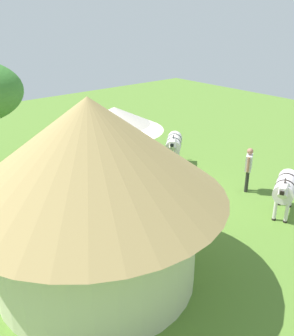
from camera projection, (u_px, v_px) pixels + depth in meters
ground_plane at (164, 196)px, 13.79m from camera, size 36.00×36.00×0.00m
thatched_hut at (92, 183)px, 8.74m from camera, size 6.23×6.23×4.56m
shade_umbrella at (115, 119)px, 13.41m from camera, size 3.45×3.45×3.09m
patio_dining_table at (116, 172)px, 14.20m from camera, size 1.44×0.97×0.74m
patio_chair_east_end at (84, 176)px, 14.20m from camera, size 0.60×0.60×0.90m
patio_chair_west_end at (116, 189)px, 13.12m from camera, size 0.60×0.60×0.90m
patio_chair_near_lawn at (149, 173)px, 14.40m from camera, size 0.60×0.59×0.90m
patio_chair_near_hut at (116, 163)px, 15.37m from camera, size 0.60×0.60×0.90m
guest_beside_umbrella at (112, 146)px, 15.76m from camera, size 0.35×0.58×1.70m
guest_behind_table at (68, 164)px, 13.97m from camera, size 0.59×0.23×1.66m
standing_watcher at (249, 166)px, 13.82m from camera, size 0.41×0.53×1.67m
zebra_nearest_camera at (174, 144)px, 16.03m from camera, size 1.58×1.68×1.56m
zebra_by_umbrella at (286, 187)px, 12.25m from camera, size 1.21×2.02×1.51m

